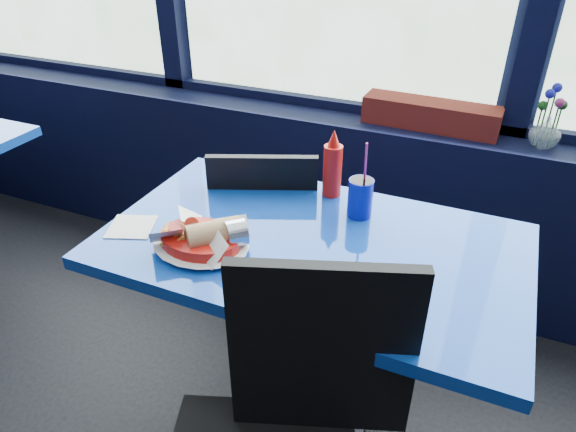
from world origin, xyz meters
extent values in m
cube|color=black|center=(0.00, 2.87, 0.40)|extent=(5.00, 0.26, 0.80)
cube|color=black|center=(0.00, 2.95, 0.81)|extent=(4.80, 0.08, 0.06)
cylinder|color=black|center=(0.30, 2.00, 0.01)|extent=(0.44, 0.44, 0.03)
cylinder|color=black|center=(0.30, 2.00, 0.34)|extent=(0.12, 0.12, 0.68)
cube|color=#0E3A9C|center=(0.30, 2.00, 0.73)|extent=(1.20, 0.70, 0.04)
cube|color=black|center=(0.47, 1.63, 0.73)|extent=(0.40, 0.17, 0.48)
cube|color=black|center=(0.10, 2.40, 0.42)|extent=(0.51, 0.51, 0.04)
cube|color=black|center=(0.03, 2.23, 0.65)|extent=(0.36, 0.17, 0.43)
cylinder|color=black|center=(0.19, 2.62, 0.20)|extent=(0.02, 0.02, 0.40)
cylinder|color=black|center=(0.32, 2.31, 0.20)|extent=(0.02, 0.02, 0.40)
cylinder|color=black|center=(-0.12, 2.49, 0.20)|extent=(0.02, 0.02, 0.40)
cylinder|color=black|center=(0.01, 2.18, 0.20)|extent=(0.02, 0.02, 0.40)
cube|color=maroon|center=(0.47, 2.88, 0.85)|extent=(0.54, 0.16, 0.11)
imported|color=silver|center=(0.89, 2.85, 0.86)|extent=(0.14, 0.15, 0.11)
cylinder|color=#1E5919|center=(0.87, 2.85, 0.89)|extent=(0.01, 0.01, 0.19)
sphere|color=#1F20B8|center=(0.87, 2.85, 1.00)|extent=(0.03, 0.03, 0.03)
cylinder|color=#1E5919|center=(0.91, 2.84, 0.88)|extent=(0.01, 0.01, 0.16)
sphere|color=#C13879|center=(0.91, 2.84, 0.98)|extent=(0.03, 0.03, 0.03)
cylinder|color=#1E5919|center=(0.89, 2.87, 0.90)|extent=(0.01, 0.01, 0.20)
sphere|color=#1F20B8|center=(0.89, 2.87, 1.02)|extent=(0.03, 0.03, 0.03)
cylinder|color=#1E5919|center=(0.86, 2.87, 0.87)|extent=(0.01, 0.01, 0.14)
sphere|color=#1E5919|center=(0.86, 2.87, 0.95)|extent=(0.03, 0.03, 0.03)
cylinder|color=#1E5919|center=(0.92, 2.86, 0.87)|extent=(0.01, 0.01, 0.15)
sphere|color=#1E5919|center=(0.92, 2.86, 0.96)|extent=(0.03, 0.03, 0.03)
cylinder|color=red|center=(0.03, 1.84, 0.77)|extent=(0.30, 0.30, 0.05)
cylinder|color=white|center=(0.03, 1.84, 0.76)|extent=(0.29, 0.29, 0.00)
cylinder|color=silver|center=(0.12, 1.87, 0.80)|extent=(0.09, 0.09, 0.08)
sphere|color=#51291B|center=(0.02, 1.83, 0.81)|extent=(0.05, 0.05, 0.05)
cylinder|color=red|center=(0.01, 1.83, 0.83)|extent=(0.06, 0.06, 0.01)
cylinder|color=red|center=(0.26, 2.28, 0.84)|extent=(0.06, 0.06, 0.17)
cone|color=red|center=(0.26, 2.28, 0.95)|extent=(0.04, 0.04, 0.06)
cylinder|color=#0D1499|center=(0.38, 2.19, 0.81)|extent=(0.08, 0.08, 0.12)
cylinder|color=black|center=(0.38, 2.19, 0.87)|extent=(0.07, 0.07, 0.01)
cylinder|color=#E73083|center=(0.39, 2.18, 0.92)|extent=(0.02, 0.06, 0.17)
cube|color=white|center=(-0.22, 1.85, 0.75)|extent=(0.17, 0.17, 0.00)
camera|label=1|loc=(0.72, 0.85, 1.58)|focal=32.00mm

